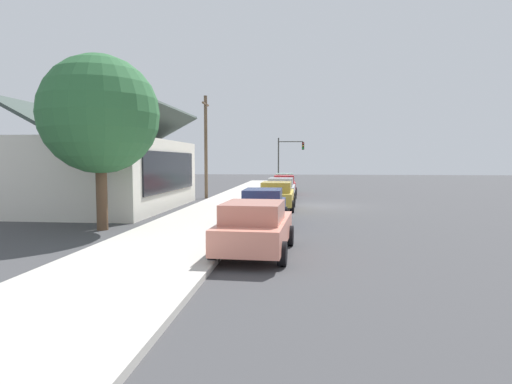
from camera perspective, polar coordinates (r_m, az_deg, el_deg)
ground_plane at (r=26.48m, az=8.73°, el=-1.85°), size 120.00×120.00×0.00m
sidewalk_curb at (r=26.78m, az=-3.33°, el=-1.57°), size 60.00×4.20×0.16m
car_coral at (r=12.57m, az=-0.12°, el=-4.75°), size 4.50×2.23×1.59m
car_navy at (r=18.19m, az=1.03°, el=-1.97°), size 4.51×1.96×1.59m
car_mustard at (r=24.08m, az=2.82°, el=-0.46°), size 4.44×2.06×1.59m
car_silver at (r=29.72m, az=3.38°, el=0.42°), size 4.44×2.14×1.59m
car_cherry at (r=35.33m, az=3.77°, el=1.02°), size 4.74×2.17×1.59m
car_seafoam at (r=40.76m, az=3.83°, el=1.44°), size 4.85×2.15×1.59m
storefront_building at (r=25.86m, az=-18.47°, el=2.52°), size 11.75×7.04×5.86m
shade_tree at (r=18.08m, az=-20.23°, el=9.66°), size 4.65×4.65×6.92m
traffic_light_main at (r=45.41m, az=4.37°, el=5.10°), size 0.37×2.79×5.20m
utility_pole_wooden at (r=31.56m, az=-6.74°, el=6.28°), size 1.80×0.24×7.50m
fire_hydrant_red at (r=33.46m, az=0.95°, el=0.31°), size 0.22×0.22×0.71m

